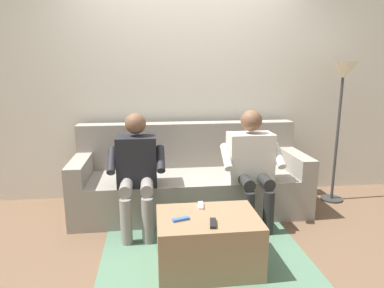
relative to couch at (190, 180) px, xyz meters
name	(u,v)px	position (x,y,z in m)	size (l,w,h in m)	color
ground_plane	(200,242)	(0.00, 0.76, -0.31)	(8.00, 8.00, 0.00)	brown
back_wall	(185,92)	(0.00, -0.48, 0.89)	(5.33, 0.06, 2.40)	beige
couch	(190,180)	(0.00, 0.00, 0.00)	(2.36, 0.82, 0.88)	gray
coffee_table	(208,242)	(0.00, 1.13, -0.10)	(0.75, 0.54, 0.41)	#8C6B4C
person_left_seated	(252,161)	(-0.54, 0.40, 0.30)	(0.57, 0.50, 1.09)	beige
person_right_seated	(137,166)	(0.54, 0.40, 0.29)	(0.51, 0.57, 1.07)	black
remote_blue	(181,219)	(0.20, 1.17, 0.11)	(0.12, 0.04, 0.02)	#3860B7
remote_black	(213,223)	(-0.01, 1.27, 0.11)	(0.14, 0.04, 0.02)	black
remote_white	(201,206)	(0.03, 0.95, 0.11)	(0.13, 0.04, 0.02)	white
floor_rug	(205,257)	(0.00, 1.01, -0.30)	(1.63, 1.46, 0.01)	#4C7056
floor_lamp	(342,84)	(-1.63, -0.03, 0.99)	(0.29, 0.29, 1.54)	#2D2D2D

